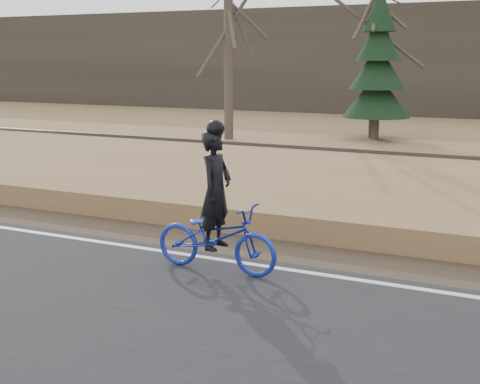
% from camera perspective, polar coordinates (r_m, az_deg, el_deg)
% --- Properties ---
extents(cyclist, '(1.93, 0.68, 2.23)m').
position_cam_1_polar(cyclist, '(9.72, -2.05, -2.79)').
color(cyclist, '#172A9E').
rests_on(cyclist, road).
extents(bare_tree_far_left, '(0.36, 0.36, 8.28)m').
position_cam_1_polar(bare_tree_far_left, '(26.20, -0.99, 13.57)').
color(bare_tree_far_left, '#50473B').
rests_on(bare_tree_far_left, ground).
extents(bare_tree_left, '(0.36, 0.36, 8.73)m').
position_cam_1_polar(bare_tree_left, '(27.18, 11.61, 13.75)').
color(bare_tree_left, '#50473B').
rests_on(bare_tree_left, ground).
extents(conifer, '(2.60, 2.60, 5.81)m').
position_cam_1_polar(conifer, '(26.50, 11.67, 10.31)').
color(conifer, '#50473B').
rests_on(conifer, ground).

